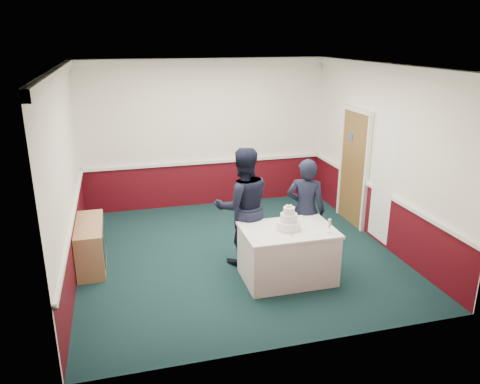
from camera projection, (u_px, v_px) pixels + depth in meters
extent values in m
plane|color=#122C2D|center=(237.00, 253.00, 7.70)|extent=(5.00, 5.00, 0.00)
cube|color=white|center=(206.00, 134.00, 9.49)|extent=(5.00, 0.05, 3.00)
cube|color=white|center=(68.00, 178.00, 6.61)|extent=(0.05, 5.00, 3.00)
cube|color=white|center=(380.00, 156.00, 7.83)|extent=(0.05, 5.00, 3.00)
cube|color=white|center=(236.00, 67.00, 6.75)|extent=(5.00, 5.00, 0.05)
cube|color=#490911|center=(207.00, 184.00, 9.83)|extent=(5.00, 0.02, 0.90)
cube|color=white|center=(207.00, 162.00, 9.67)|extent=(4.98, 0.05, 0.06)
cube|color=white|center=(204.00, 62.00, 9.02)|extent=(5.00, 0.08, 0.12)
cube|color=olive|center=(354.00, 169.00, 8.70)|extent=(0.05, 0.90, 2.10)
cube|color=#234799|center=(351.00, 137.00, 8.65)|extent=(0.01, 0.12, 0.12)
cube|color=white|center=(383.00, 177.00, 7.68)|extent=(0.02, 0.60, 2.20)
cube|color=tan|center=(91.00, 245.00, 7.20)|extent=(0.40, 1.20, 0.70)
cube|color=black|center=(104.00, 240.00, 7.24)|extent=(0.01, 1.00, 0.50)
cube|color=white|center=(287.00, 255.00, 6.80)|extent=(1.28, 0.88, 0.76)
cube|color=white|center=(288.00, 230.00, 6.68)|extent=(1.32, 0.92, 0.04)
cylinder|color=white|center=(288.00, 225.00, 6.65)|extent=(0.34, 0.34, 0.12)
cylinder|color=silver|center=(288.00, 228.00, 6.67)|extent=(0.35, 0.35, 0.03)
cylinder|color=white|center=(289.00, 217.00, 6.62)|extent=(0.24, 0.24, 0.11)
cylinder|color=silver|center=(289.00, 220.00, 6.63)|extent=(0.25, 0.25, 0.02)
cylinder|color=white|center=(289.00, 210.00, 6.58)|extent=(0.16, 0.16, 0.10)
cylinder|color=silver|center=(289.00, 213.00, 6.59)|extent=(0.17, 0.17, 0.02)
sphere|color=#EDE5C9|center=(289.00, 206.00, 6.56)|extent=(0.03, 0.03, 0.03)
sphere|color=#EDE5C9|center=(291.00, 205.00, 6.58)|extent=(0.03, 0.03, 0.03)
sphere|color=#EDE5C9|center=(287.00, 206.00, 6.58)|extent=(0.03, 0.03, 0.03)
sphere|color=#EDE5C9|center=(291.00, 206.00, 6.54)|extent=(0.03, 0.03, 0.03)
sphere|color=#EDE5C9|center=(288.00, 206.00, 6.54)|extent=(0.03, 0.03, 0.03)
cube|color=silver|center=(291.00, 234.00, 6.48)|extent=(0.06, 0.22, 0.00)
cylinder|color=silver|center=(329.00, 233.00, 6.54)|extent=(0.05, 0.05, 0.01)
cylinder|color=silver|center=(329.00, 229.00, 6.52)|extent=(0.01, 0.01, 0.09)
cylinder|color=silver|center=(330.00, 223.00, 6.49)|extent=(0.04, 0.04, 0.11)
imported|color=black|center=(243.00, 207.00, 7.14)|extent=(0.92, 0.72, 1.85)
imported|color=black|center=(306.00, 210.00, 7.27)|extent=(0.72, 0.64, 1.66)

